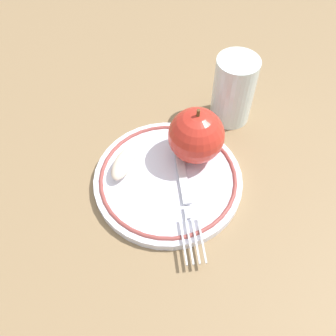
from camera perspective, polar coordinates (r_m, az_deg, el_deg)
The scene contains 6 objects.
ground_plane at distance 0.56m, azimuth -0.39°, elevation -1.27°, with size 2.00×2.00×0.00m, color #8C6F4B.
plate at distance 0.54m, azimuth 0.00°, elevation -1.71°, with size 0.22×0.22×0.02m.
apple_red_whole at distance 0.53m, azimuth 4.32°, elevation 4.95°, with size 0.08×0.08×0.09m.
apple_slice_front at distance 0.54m, azimuth -6.77°, elevation 0.75°, with size 0.06×0.03×0.02m, color beige.
fork at distance 0.52m, azimuth 2.61°, elevation -4.55°, with size 0.17×0.10×0.00m.
drinking_glass at distance 0.61m, azimuth 9.95°, elevation 11.60°, with size 0.07×0.07×0.11m, color silver.
Camera 1 is at (-0.30, -0.11, 0.46)m, focal length 40.00 mm.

